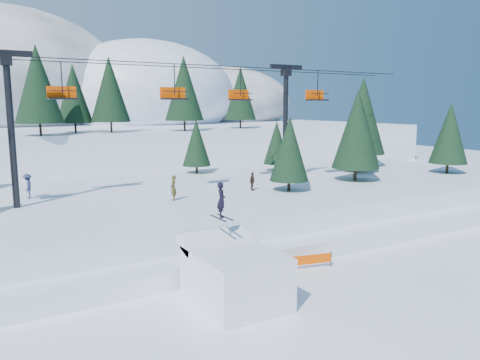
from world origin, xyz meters
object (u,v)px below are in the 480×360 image
chairlift (156,105)px  jump_kicker (234,275)px  banner_far (360,239)px  banner_near (309,260)px

chairlift → jump_kicker: bearing=-97.6°
chairlift → banner_far: 17.80m
chairlift → banner_far: (9.36, -12.33, -8.78)m
jump_kicker → banner_near: 6.29m
chairlift → banner_near: bearing=-74.5°
jump_kicker → chairlift: chairlift is taller
chairlift → banner_near: chairlift is taller
jump_kicker → banner_far: jump_kicker is taller
jump_kicker → chairlift: size_ratio=0.12×
chairlift → banner_far: bearing=-52.8°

